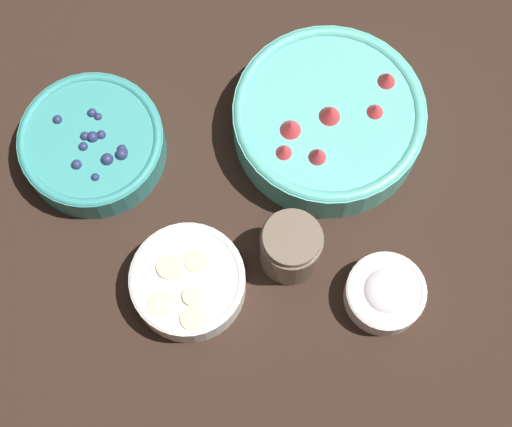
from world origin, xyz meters
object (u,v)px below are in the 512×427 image
at_px(bowl_bananas, 188,282).
at_px(bowl_cream, 385,293).
at_px(jar_chocolate, 291,248).
at_px(bowl_strawberries, 328,119).
at_px(bowl_blueberries, 92,144).

bearing_deg(bowl_bananas, bowl_cream, 56.56).
relative_size(bowl_cream, jar_chocolate, 1.13).
relative_size(bowl_strawberries, bowl_blueberries, 1.33).
relative_size(bowl_strawberries, bowl_cream, 2.53).
bearing_deg(bowl_blueberries, bowl_bananas, 4.55).
bearing_deg(bowl_cream, bowl_blueberries, -148.33).
distance_m(bowl_blueberries, bowl_cream, 0.43).
relative_size(bowl_strawberries, jar_chocolate, 2.85).
bearing_deg(jar_chocolate, bowl_bananas, -102.51).
distance_m(bowl_strawberries, jar_chocolate, 0.18).
relative_size(bowl_strawberries, bowl_bananas, 1.76).
bearing_deg(jar_chocolate, bowl_cream, 34.79).
bearing_deg(bowl_bananas, bowl_blueberries, -175.45).
xyz_separation_m(bowl_strawberries, jar_chocolate, (0.13, -0.13, 0.00)).
height_order(bowl_blueberries, jar_chocolate, jar_chocolate).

